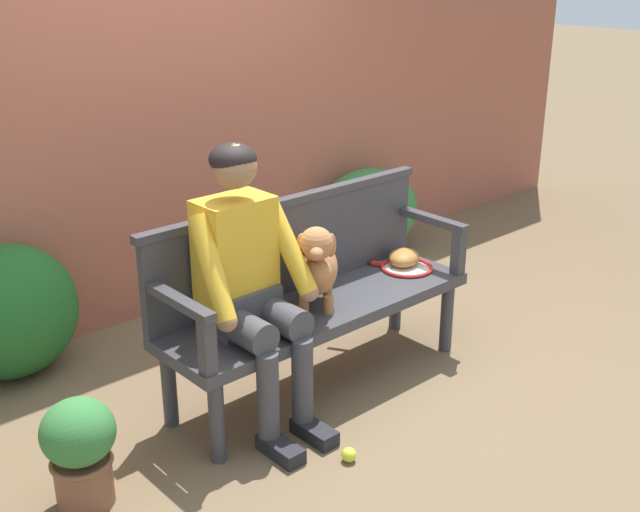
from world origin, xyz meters
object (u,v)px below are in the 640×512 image
(garden_bench, at_px, (320,314))
(person_seated, at_px, (247,277))
(tennis_ball, at_px, (349,455))
(baseball_glove, at_px, (404,258))
(tennis_racket, at_px, (402,267))
(potted_plant, at_px, (80,448))
(dog_on_bench, at_px, (316,265))

(garden_bench, bearing_deg, person_seated, -178.29)
(person_seated, height_order, tennis_ball, person_seated)
(baseball_glove, bearing_deg, garden_bench, 156.88)
(tennis_racket, relative_size, potted_plant, 1.19)
(tennis_racket, height_order, potted_plant, tennis_racket)
(person_seated, relative_size, dog_on_bench, 2.92)
(dog_on_bench, height_order, potted_plant, dog_on_bench)
(tennis_racket, bearing_deg, person_seated, -177.44)
(tennis_ball, bearing_deg, potted_plant, 152.56)
(potted_plant, bearing_deg, garden_bench, 3.00)
(tennis_racket, distance_m, baseball_glove, 0.06)
(dog_on_bench, relative_size, tennis_ball, 6.90)
(garden_bench, height_order, dog_on_bench, dog_on_bench)
(tennis_ball, bearing_deg, tennis_racket, 31.82)
(potted_plant, bearing_deg, person_seated, 3.65)
(dog_on_bench, distance_m, potted_plant, 1.36)
(baseball_glove, bearing_deg, potted_plant, 155.41)
(tennis_racket, bearing_deg, garden_bench, -176.84)
(baseball_glove, xyz_separation_m, potted_plant, (-2.03, -0.13, -0.24))
(tennis_racket, xyz_separation_m, tennis_ball, (-1.00, -0.62, -0.44))
(person_seated, relative_size, baseball_glove, 6.05)
(garden_bench, bearing_deg, tennis_ball, -121.32)
(person_seated, height_order, baseball_glove, person_seated)
(garden_bench, bearing_deg, potted_plant, -177.00)
(dog_on_bench, bearing_deg, potted_plant, -178.32)
(garden_bench, relative_size, baseball_glove, 7.77)
(person_seated, bearing_deg, dog_on_bench, -2.71)
(tennis_racket, distance_m, tennis_ball, 1.25)
(tennis_racket, bearing_deg, potted_plant, -176.95)
(dog_on_bench, distance_m, baseball_glove, 0.77)
(person_seated, xyz_separation_m, potted_plant, (-0.89, -0.06, -0.47))
(garden_bench, distance_m, dog_on_bench, 0.29)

